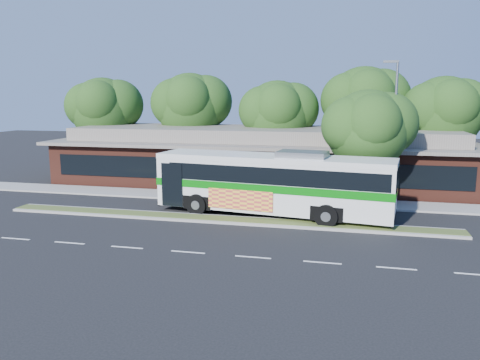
{
  "coord_description": "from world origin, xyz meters",
  "views": [
    {
      "loc": [
        6.83,
        -24.18,
        6.96
      ],
      "look_at": [
        0.65,
        2.69,
        2.0
      ],
      "focal_mm": 35.0,
      "sensor_mm": 36.0,
      "label": 1
    }
  ],
  "objects_px": {
    "lamp_post": "(393,130)",
    "sedan": "(110,175)",
    "sidewalk_tree": "(373,128)",
    "transit_bus": "(274,180)"
  },
  "relations": [
    {
      "from": "lamp_post",
      "to": "sedan",
      "type": "relative_size",
      "value": 1.82
    },
    {
      "from": "lamp_post",
      "to": "sidewalk_tree",
      "type": "bearing_deg",
      "value": 164.76
    },
    {
      "from": "sidewalk_tree",
      "to": "sedan",
      "type": "bearing_deg",
      "value": 171.62
    },
    {
      "from": "sedan",
      "to": "lamp_post",
      "type": "bearing_deg",
      "value": -107.32
    },
    {
      "from": "sidewalk_tree",
      "to": "lamp_post",
      "type": "bearing_deg",
      "value": -15.24
    },
    {
      "from": "sedan",
      "to": "sidewalk_tree",
      "type": "distance_m",
      "value": 20.57
    },
    {
      "from": "transit_bus",
      "to": "sedan",
      "type": "relative_size",
      "value": 2.83
    },
    {
      "from": "lamp_post",
      "to": "sidewalk_tree",
      "type": "distance_m",
      "value": 1.23
    },
    {
      "from": "sedan",
      "to": "sidewalk_tree",
      "type": "relative_size",
      "value": 0.67
    },
    {
      "from": "transit_bus",
      "to": "sedan",
      "type": "height_order",
      "value": "transit_bus"
    }
  ]
}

